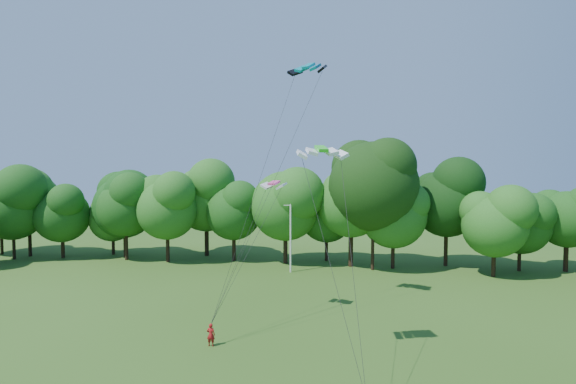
# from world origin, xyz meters

# --- Properties ---
(utility_pole) EXTENTS (1.53, 0.46, 7.81)m
(utility_pole) POSITION_xyz_m (-4.84, 31.59, 4.03)
(utility_pole) COLOR silver
(utility_pole) RESTS_ON ground
(kite_flyer_left) EXTENTS (0.58, 0.40, 1.53)m
(kite_flyer_left) POSITION_xyz_m (-5.52, 9.77, 0.76)
(kite_flyer_left) COLOR #A81517
(kite_flyer_left) RESTS_ON ground
(kite_teal) EXTENTS (3.32, 2.15, 0.74)m
(kite_teal) POSITION_xyz_m (-0.56, 18.65, 20.05)
(kite_teal) COLOR #048494
(kite_teal) RESTS_ON ground
(kite_green) EXTENTS (3.22, 2.31, 0.49)m
(kite_green) POSITION_xyz_m (1.96, 8.78, 12.93)
(kite_green) COLOR #2BDC21
(kite_green) RESTS_ON ground
(kite_pink) EXTENTS (2.17, 1.42, 0.36)m
(kite_pink) POSITION_xyz_m (-2.93, 16.61, 10.63)
(kite_pink) COLOR #FF4698
(kite_pink) RESTS_ON ground
(tree_back_west) EXTENTS (8.89, 8.89, 12.93)m
(tree_back_west) POSITION_xyz_m (-28.21, 35.51, 8.07)
(tree_back_west) COLOR #352615
(tree_back_west) RESTS_ON ground
(tree_back_center) EXTENTS (11.39, 11.39, 16.57)m
(tree_back_center) POSITION_xyz_m (4.20, 34.79, 10.35)
(tree_back_center) COLOR #322013
(tree_back_center) RESTS_ON ground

